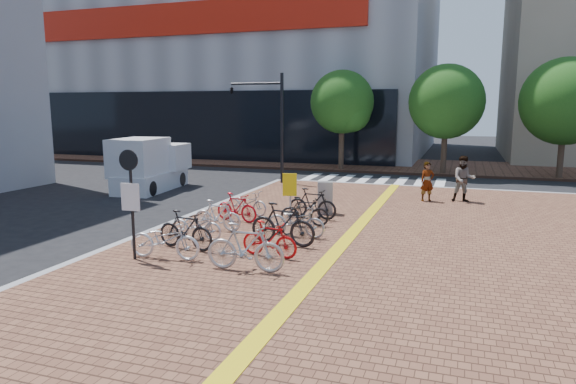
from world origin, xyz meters
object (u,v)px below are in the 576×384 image
at_px(bike_8, 283,224).
at_px(box_truck, 150,166).
at_px(bike_2, 196,225).
at_px(bike_11, 312,204).
at_px(bike_3, 217,215).
at_px(traffic_light_pole, 258,108).
at_px(bike_4, 237,207).
at_px(bike_5, 247,203).
at_px(utility_box, 325,198).
at_px(notice_sign, 131,191).
at_px(bike_1, 185,230).
at_px(bike_0, 165,240).
at_px(pedestrian_b, 464,179).
at_px(bike_9, 296,221).
at_px(bike_6, 245,247).
at_px(yellow_sign, 290,189).
at_px(bike_10, 305,211).
at_px(pedestrian_a, 427,182).
at_px(bike_7, 269,239).

relative_size(bike_8, box_truck, 0.44).
bearing_deg(bike_8, bike_2, 102.09).
bearing_deg(bike_11, bike_3, 144.55).
bearing_deg(traffic_light_pole, bike_4, -72.54).
bearing_deg(bike_2, bike_5, 1.18).
distance_m(traffic_light_pole, box_truck, 6.03).
xyz_separation_m(utility_box, notice_sign, (-3.10, -6.98, 1.16)).
bearing_deg(bike_1, bike_0, -174.03).
bearing_deg(bike_0, pedestrian_b, -38.08).
bearing_deg(bike_4, bike_11, -50.52).
relative_size(bike_2, bike_11, 0.92).
bearing_deg(pedestrian_b, bike_8, -127.14).
bearing_deg(bike_9, bike_3, 95.94).
bearing_deg(bike_6, yellow_sign, 2.84).
height_order(bike_8, notice_sign, notice_sign).
height_order(bike_8, bike_10, bike_8).
relative_size(bike_2, yellow_sign, 0.96).
xyz_separation_m(bike_0, notice_sign, (-0.71, -0.31, 1.25)).
bearing_deg(notice_sign, bike_11, 64.18).
xyz_separation_m(bike_9, bike_11, (-0.22, 2.49, 0.05)).
relative_size(bike_11, pedestrian_a, 1.09).
xyz_separation_m(bike_2, box_truck, (-6.81, 7.87, 0.60)).
relative_size(bike_0, yellow_sign, 1.13).
height_order(bike_3, yellow_sign, yellow_sign).
bearing_deg(bike_3, bike_10, -55.92).
bearing_deg(bike_3, utility_box, -33.01).
xyz_separation_m(bike_3, pedestrian_b, (7.14, 7.60, 0.44)).
distance_m(bike_1, bike_7, 2.39).
xyz_separation_m(bike_4, box_truck, (-6.95, 5.39, 0.55)).
xyz_separation_m(bike_0, bike_8, (2.36, 2.20, 0.09)).
distance_m(bike_11, utility_box, 1.00).
xyz_separation_m(yellow_sign, traffic_light_pole, (-4.60, 8.66, 2.56)).
bearing_deg(bike_5, utility_box, -54.77).
bearing_deg(bike_2, pedestrian_a, -33.12).
relative_size(bike_4, yellow_sign, 0.94).
xyz_separation_m(bike_4, bike_5, (-0.09, 1.08, -0.05)).
xyz_separation_m(bike_8, bike_11, (-0.17, 3.50, -0.06)).
bearing_deg(yellow_sign, bike_9, -64.94).
distance_m(bike_7, box_truck, 12.95).
bearing_deg(yellow_sign, bike_8, -76.06).
height_order(bike_2, notice_sign, notice_sign).
distance_m(bike_11, pedestrian_b, 6.98).
bearing_deg(pedestrian_a, pedestrian_b, -14.18).
height_order(bike_0, bike_2, bike_0).
bearing_deg(bike_5, traffic_light_pole, 30.25).
bearing_deg(bike_8, bike_4, 54.25).
height_order(bike_10, notice_sign, notice_sign).
distance_m(bike_2, traffic_light_pole, 12.03).
height_order(bike_2, bike_7, bike_7).
xyz_separation_m(bike_0, utility_box, (2.39, 6.67, 0.08)).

